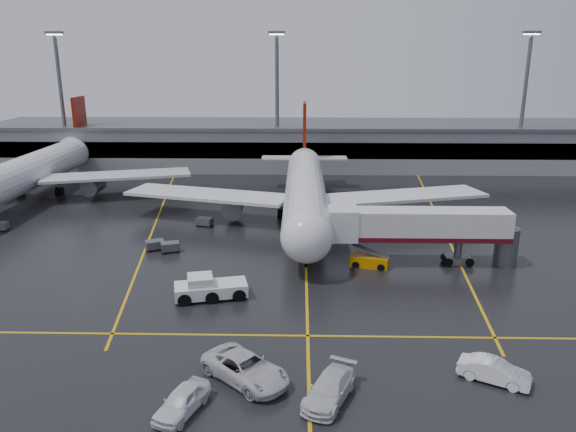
{
  "coord_description": "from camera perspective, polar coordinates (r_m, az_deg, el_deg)",
  "views": [
    {
      "loc": [
        -0.68,
        -60.92,
        21.17
      ],
      "look_at": [
        -2.0,
        -2.0,
        4.0
      ],
      "focal_mm": 34.32,
      "sensor_mm": 36.0,
      "label": 1
    }
  ],
  "objects": [
    {
      "name": "baggage_cart_b",
      "position": [
        64.22,
        -13.63,
        -2.89
      ],
      "size": [
        2.36,
        2.03,
        1.12
      ],
      "color": "#595B60",
      "rests_on": "ground"
    },
    {
      "name": "light_mast_mid",
      "position": [
        103.22,
        -1.14,
        12.52
      ],
      "size": [
        3.0,
        1.2,
        25.45
      ],
      "color": "#595B60",
      "rests_on": "ground"
    },
    {
      "name": "service_van_b",
      "position": [
        36.83,
        4.34,
        -17.39
      ],
      "size": [
        4.26,
        5.94,
        1.6
      ],
      "primitive_type": "imported",
      "rotation": [
        0.0,
        0.0,
        -0.41
      ],
      "color": "silver",
      "rests_on": "ground"
    },
    {
      "name": "apron_line_stop",
      "position": [
        44.3,
        2.05,
        -12.3
      ],
      "size": [
        60.0,
        0.25,
        0.02
      ],
      "primitive_type": "cube",
      "color": "gold",
      "rests_on": "ground"
    },
    {
      "name": "service_van_d",
      "position": [
        36.25,
        -10.93,
        -18.31
      ],
      "size": [
        3.39,
        4.96,
        1.57
      ],
      "primitive_type": "imported",
      "rotation": [
        0.0,
        0.0,
        -0.37
      ],
      "color": "white",
      "rests_on": "ground"
    },
    {
      "name": "light_mast_right",
      "position": [
        110.87,
        23.3,
        11.5
      ],
      "size": [
        3.0,
        1.2,
        25.45
      ],
      "color": "#595B60",
      "rests_on": "ground"
    },
    {
      "name": "belt_loader",
      "position": [
        58.18,
        8.45,
        -4.64
      ],
      "size": [
        4.21,
        2.68,
        2.48
      ],
      "color": "#C87A03",
      "rests_on": "ground"
    },
    {
      "name": "apron_line_left",
      "position": [
        76.49,
        -13.4,
        -0.27
      ],
      "size": [
        9.99,
        69.35,
        0.02
      ],
      "primitive_type": "cube",
      "rotation": [
        0.0,
        0.0,
        0.14
      ],
      "color": "gold",
      "rests_on": "ground"
    },
    {
      "name": "apron_line_right",
      "position": [
        76.32,
        15.4,
        -0.45
      ],
      "size": [
        7.57,
        69.64,
        0.02
      ],
      "primitive_type": "cube",
      "rotation": [
        0.0,
        0.0,
        -0.1
      ],
      "color": "gold",
      "rests_on": "ground"
    },
    {
      "name": "ground",
      "position": [
        64.49,
        1.82,
        -2.93
      ],
      "size": [
        220.0,
        220.0,
        0.0
      ],
      "primitive_type": "plane",
      "color": "black",
      "rests_on": "ground"
    },
    {
      "name": "light_mast_left",
      "position": [
        112.25,
        -22.46,
        11.63
      ],
      "size": [
        3.0,
        1.2,
        25.45
      ],
      "color": "#595B60",
      "rests_on": "ground"
    },
    {
      "name": "main_airliner",
      "position": [
        72.62,
        1.79,
        2.73
      ],
      "size": [
        48.8,
        45.6,
        14.1
      ],
      "color": "silver",
      "rests_on": "ground"
    },
    {
      "name": "second_airliner",
      "position": [
        93.92,
        -24.92,
        4.32
      ],
      "size": [
        48.8,
        45.6,
        14.1
      ],
      "color": "silver",
      "rests_on": "ground"
    },
    {
      "name": "pushback_tractor",
      "position": [
        50.73,
        -8.21,
        -7.46
      ],
      "size": [
        6.91,
        4.08,
        2.32
      ],
      "color": "silver",
      "rests_on": "ground"
    },
    {
      "name": "baggage_cart_a",
      "position": [
        63.15,
        -12.11,
        -3.12
      ],
      "size": [
        2.31,
        1.88,
        1.12
      ],
      "color": "#595B60",
      "rests_on": "ground"
    },
    {
      "name": "terminal",
      "position": [
        110.15,
        1.64,
        7.44
      ],
      "size": [
        122.0,
        19.0,
        8.6
      ],
      "color": "gray",
      "rests_on": "ground"
    },
    {
      "name": "service_van_a",
      "position": [
        38.59,
        -4.42,
        -15.46
      ],
      "size": [
        6.95,
        6.69,
        1.84
      ],
      "primitive_type": "imported",
      "rotation": [
        0.0,
        0.0,
        0.84
      ],
      "color": "silver",
      "rests_on": "ground"
    },
    {
      "name": "service_van_c",
      "position": [
        40.92,
        20.58,
        -14.8
      ],
      "size": [
        4.92,
        3.67,
        1.55
      ],
      "primitive_type": "imported",
      "rotation": [
        0.0,
        0.0,
        1.08
      ],
      "color": "white",
      "rests_on": "ground"
    },
    {
      "name": "jet_bridge",
      "position": [
        58.91,
        13.53,
        -1.24
      ],
      "size": [
        19.9,
        3.4,
        6.05
      ],
      "color": "silver",
      "rests_on": "ground"
    },
    {
      "name": "baggage_cart_c",
      "position": [
        71.89,
        -8.64,
        -0.55
      ],
      "size": [
        2.29,
        1.82,
        1.12
      ],
      "color": "#595B60",
      "rests_on": "ground"
    },
    {
      "name": "apron_line_centre",
      "position": [
        64.49,
        1.82,
        -2.92
      ],
      "size": [
        0.25,
        90.0,
        0.02
      ],
      "primitive_type": "cube",
      "color": "gold",
      "rests_on": "ground"
    }
  ]
}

